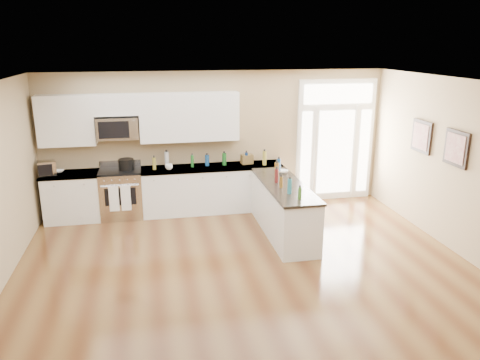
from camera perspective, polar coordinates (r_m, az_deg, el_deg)
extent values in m
plane|color=#522E17|center=(6.44, 2.78, -14.82)|extent=(8.00, 8.00, 0.00)
plane|color=tan|center=(9.63, -2.78, 4.85)|extent=(7.00, 0.00, 7.00)
plane|color=white|center=(5.52, 3.19, 10.83)|extent=(8.00, 8.00, 0.00)
cube|color=silver|center=(9.59, -19.64, -2.03)|extent=(1.06, 0.62, 0.90)
cube|color=black|center=(9.72, -19.41, -4.27)|extent=(1.02, 0.52, 0.10)
cube|color=black|center=(9.46, -19.91, 0.67)|extent=(1.10, 0.66, 0.04)
cube|color=silver|center=(9.55, -3.35, -1.15)|extent=(2.81, 0.62, 0.90)
cube|color=black|center=(9.68, -3.31, -3.41)|extent=(2.77, 0.52, 0.10)
cube|color=black|center=(9.42, -3.40, 1.57)|extent=(2.85, 0.66, 0.04)
cube|color=silver|center=(8.42, 5.33, -3.66)|extent=(0.65, 2.28, 0.90)
cube|color=black|center=(8.56, 5.26, -6.18)|extent=(0.61, 2.18, 0.10)
cube|color=black|center=(8.27, 5.41, -0.61)|extent=(0.69, 2.32, 0.04)
cube|color=silver|center=(9.40, -20.45, 6.80)|extent=(1.04, 0.33, 0.95)
cube|color=silver|center=(9.31, -6.18, 7.66)|extent=(1.94, 0.33, 0.95)
cube|color=silver|center=(9.26, -14.88, 8.88)|extent=(0.82, 0.33, 0.40)
cube|color=silver|center=(9.29, -14.69, 6.16)|extent=(0.78, 0.40, 0.42)
cube|color=black|center=(9.09, -15.14, 5.91)|extent=(0.56, 0.01, 0.32)
cube|color=white|center=(10.28, 11.51, 4.72)|extent=(1.70, 0.08, 2.60)
cube|color=white|center=(10.29, 11.54, 3.30)|extent=(0.78, 0.02, 1.80)
cube|color=white|center=(10.06, 8.05, 3.17)|extent=(0.22, 0.02, 1.80)
cube|color=white|center=(10.56, 14.86, 3.41)|extent=(0.22, 0.02, 1.80)
cube|color=white|center=(10.08, 11.95, 10.23)|extent=(1.50, 0.02, 0.40)
cube|color=black|center=(9.09, 21.27, 4.97)|extent=(0.04, 0.58, 0.58)
cube|color=#913A47|center=(9.08, 21.14, 4.97)|extent=(0.01, 0.46, 0.46)
cube|color=black|center=(8.28, 24.88, 3.52)|extent=(0.04, 0.58, 0.58)
cube|color=#913A47|center=(8.27, 24.74, 3.52)|extent=(0.01, 0.46, 0.46)
cube|color=silver|center=(9.49, -14.24, -1.70)|extent=(0.80, 0.66, 0.92)
cube|color=black|center=(9.36, -14.45, 1.07)|extent=(0.80, 0.60, 0.03)
cube|color=silver|center=(9.63, -14.39, 1.96)|extent=(0.80, 0.04, 0.14)
cube|color=black|center=(9.16, -14.36, -1.98)|extent=(0.58, 0.01, 0.34)
cylinder|color=silver|center=(9.07, -14.47, -0.71)|extent=(0.70, 0.02, 0.02)
cube|color=white|center=(9.14, -15.12, -2.21)|extent=(0.18, 0.02, 0.50)
cube|color=white|center=(9.12, -13.74, -2.14)|extent=(0.18, 0.02, 0.50)
cylinder|color=black|center=(9.36, -13.71, 1.93)|extent=(0.35, 0.35, 0.22)
cube|color=silver|center=(9.45, -22.50, 1.35)|extent=(0.37, 0.32, 0.27)
cube|color=brown|center=(9.58, 0.85, 2.57)|extent=(0.25, 0.20, 0.19)
imported|color=white|center=(9.59, -21.18, 1.00)|extent=(0.19, 0.19, 0.04)
imported|color=white|center=(8.92, 5.26, 1.03)|extent=(0.25, 0.25, 0.06)
imported|color=white|center=(9.23, -8.65, 1.59)|extent=(0.15, 0.15, 0.11)
cylinder|color=#19591E|center=(9.47, -1.93, 2.56)|extent=(0.08, 0.08, 0.24)
cylinder|color=navy|center=(8.96, 4.75, 1.77)|extent=(0.07, 0.07, 0.27)
cylinder|color=brown|center=(8.65, 4.51, 1.24)|extent=(0.08, 0.08, 0.27)
cylinder|color=olive|center=(9.27, -10.42, 1.98)|extent=(0.07, 0.07, 0.24)
cylinder|color=#26727F|center=(7.71, 6.07, -0.76)|extent=(0.07, 0.07, 0.25)
cylinder|color=#591919|center=(8.30, 4.48, 0.53)|extent=(0.07, 0.07, 0.25)
cylinder|color=#B2B2B7|center=(9.39, -8.92, 2.48)|extent=(0.09, 0.09, 0.32)
cylinder|color=navy|center=(9.51, 0.79, 2.65)|extent=(0.06, 0.06, 0.25)
cylinder|color=#3F7226|center=(7.47, 7.30, -1.61)|extent=(0.06, 0.06, 0.19)
cylinder|color=#19591E|center=(9.36, -5.83, 2.30)|extent=(0.06, 0.06, 0.23)
cylinder|color=navy|center=(9.43, -4.04, 2.40)|extent=(0.08, 0.08, 0.22)
cylinder|color=brown|center=(8.03, 5.04, -0.26)|extent=(0.06, 0.06, 0.19)
cylinder|color=olive|center=(9.48, 3.00, 2.69)|extent=(0.08, 0.08, 0.28)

